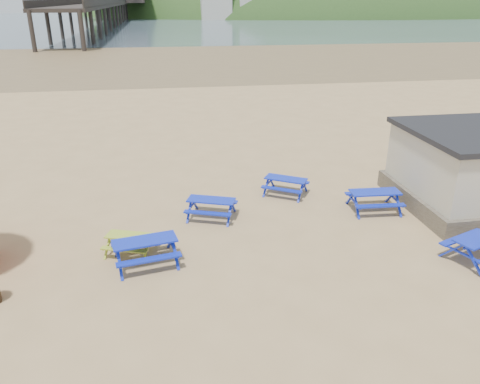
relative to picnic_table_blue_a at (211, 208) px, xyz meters
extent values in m
plane|color=tan|center=(0.98, -1.55, -0.38)|extent=(400.00, 400.00, 0.00)
plane|color=olive|center=(0.98, 53.45, -0.37)|extent=(400.00, 400.00, 0.00)
plane|color=#455662|center=(0.98, 168.45, -0.37)|extent=(400.00, 400.00, 0.00)
cube|color=#0C04B9|center=(0.00, 0.00, 0.35)|extent=(1.93, 1.28, 0.05)
cube|color=#0C04B9|center=(0.21, 0.56, 0.07)|extent=(1.77, 0.86, 0.05)
cube|color=#0C04B9|center=(-0.21, -0.56, 0.07)|extent=(1.77, 0.86, 0.05)
cube|color=#0C04B9|center=(3.39, 1.77, 0.34)|extent=(1.86, 1.51, 0.05)
cube|color=#0C04B9|center=(3.70, 2.27, 0.06)|extent=(1.62, 1.14, 0.05)
cube|color=#0C04B9|center=(3.08, 1.27, 0.06)|extent=(1.62, 1.14, 0.05)
cube|color=#0C04B9|center=(6.43, -0.41, 0.41)|extent=(1.98, 0.87, 0.05)
cube|color=#0C04B9|center=(6.47, 0.23, 0.11)|extent=(1.95, 0.39, 0.05)
cube|color=#0C04B9|center=(6.39, -1.06, 0.11)|extent=(1.95, 0.39, 0.05)
cube|color=#0C04B9|center=(-2.42, -3.03, 0.43)|extent=(2.10, 1.13, 0.06)
cube|color=#0C04B9|center=(-2.54, -2.38, 0.12)|extent=(2.00, 0.64, 0.06)
cube|color=#0C04B9|center=(-2.29, -3.68, 0.12)|extent=(2.00, 0.64, 0.06)
cube|color=#0C04B9|center=(7.93, -3.94, 0.12)|extent=(1.97, 0.98, 0.06)
cube|color=#A9AF25|center=(-2.94, -2.25, 0.25)|extent=(1.66, 1.09, 0.04)
cube|color=#A9AF25|center=(-2.76, -1.76, 0.01)|extent=(1.53, 0.72, 0.04)
cube|color=#A9AF25|center=(-3.11, -2.73, 0.01)|extent=(1.53, 0.72, 0.04)
cube|color=black|center=(-17.02, 173.45, 5.62)|extent=(9.00, 220.00, 0.60)
ellipsoid|color=#2D4C1E|center=(90.98, 228.45, -10.38)|extent=(264.00, 144.00, 108.00)
camera|label=1|loc=(-1.58, -16.26, 7.47)|focal=35.00mm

